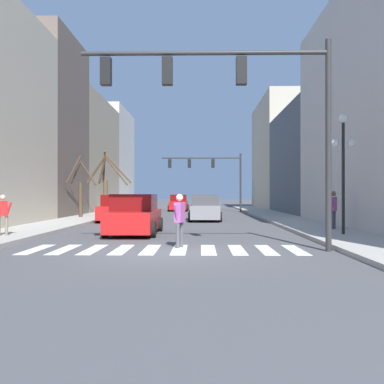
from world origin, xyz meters
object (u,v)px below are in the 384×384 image
at_px(street_lamp_right_corner, 343,150).
at_px(pedestrian_on_right_sidewalk, 333,207).
at_px(traffic_signal_near, 236,93).
at_px(pedestrian_waiting_at_curb, 3,211).
at_px(car_parked_right_near, 118,209).
at_px(street_tree_left_mid, 81,191).
at_px(car_parked_right_mid, 179,203).
at_px(traffic_signal_far, 210,168).
at_px(car_parked_left_near, 135,216).
at_px(pedestrian_crossing_street, 180,216).
at_px(street_tree_right_mid, 106,185).
at_px(car_parked_left_mid, 205,208).
at_px(car_at_intersection, 137,206).

distance_m(street_lamp_right_corner, pedestrian_on_right_sidewalk, 3.53).
relative_size(traffic_signal_near, pedestrian_waiting_at_curb, 4.88).
relative_size(car_parked_right_near, street_tree_left_mid, 1.08).
bearing_deg(car_parked_right_mid, pedestrian_on_right_sidewalk, 18.30).
distance_m(traffic_signal_far, car_parked_right_near, 16.82).
height_order(car_parked_left_near, street_tree_left_mid, street_tree_left_mid).
bearing_deg(traffic_signal_far, car_parked_right_near, -111.77).
xyz_separation_m(traffic_signal_near, pedestrian_on_right_sidewalk, (4.95, 6.77, -3.65)).
bearing_deg(pedestrian_crossing_street, street_tree_right_mid, -141.60).
height_order(car_parked_left_mid, pedestrian_waiting_at_curb, pedestrian_waiting_at_curb).
relative_size(pedestrian_waiting_at_curb, pedestrian_crossing_street, 0.90).
bearing_deg(traffic_signal_far, pedestrian_on_right_sidewalk, -77.40).
distance_m(car_at_intersection, pedestrian_crossing_street, 22.87).
distance_m(car_parked_right_near, street_tree_right_mid, 6.97).
relative_size(traffic_signal_near, street_tree_left_mid, 1.81).
distance_m(car_parked_left_mid, street_tree_right_mid, 9.53).
bearing_deg(car_parked_left_mid, car_parked_right_near, 99.37).
bearing_deg(car_parked_right_mid, car_at_intersection, -19.64).
xyz_separation_m(car_parked_right_mid, street_tree_left_mid, (-6.01, -14.74, 1.13)).
height_order(pedestrian_waiting_at_curb, street_tree_left_mid, street_tree_left_mid).
xyz_separation_m(car_parked_left_mid, pedestrian_on_right_sidewalk, (5.74, -8.51, 0.38)).
height_order(traffic_signal_far, car_parked_right_near, traffic_signal_far).
height_order(car_at_intersection, street_tree_left_mid, street_tree_left_mid).
bearing_deg(pedestrian_waiting_at_curb, street_tree_left_mid, 70.23).
relative_size(traffic_signal_near, car_parked_right_near, 1.68).
bearing_deg(car_parked_right_mid, traffic_signal_near, 5.90).
distance_m(car_parked_left_near, pedestrian_on_right_sidewalk, 8.95).
distance_m(car_parked_right_mid, pedestrian_crossing_street, 30.87).
bearing_deg(street_lamp_right_corner, car_parked_left_mid, 115.64).
distance_m(traffic_signal_near, car_parked_right_near, 16.20).
bearing_deg(pedestrian_on_right_sidewalk, traffic_signal_near, -5.31).
relative_size(pedestrian_on_right_sidewalk, street_tree_left_mid, 0.41).
bearing_deg(pedestrian_waiting_at_curb, street_tree_right_mid, 66.64).
xyz_separation_m(car_parked_left_near, pedestrian_crossing_street, (2.16, -4.80, 0.22)).
relative_size(traffic_signal_near, street_tree_right_mid, 1.55).
height_order(street_lamp_right_corner, car_parked_right_mid, street_lamp_right_corner).
relative_size(traffic_signal_far, car_parked_right_near, 1.69).
relative_size(car_parked_left_near, pedestrian_waiting_at_curb, 3.12).
distance_m(traffic_signal_near, pedestrian_waiting_at_curb, 9.97).
height_order(car_parked_right_near, pedestrian_waiting_at_curb, pedestrian_waiting_at_curb).
bearing_deg(street_tree_left_mid, traffic_signal_far, 54.51).
relative_size(street_lamp_right_corner, pedestrian_crossing_street, 2.74).
height_order(street_lamp_right_corner, car_at_intersection, street_lamp_right_corner).
bearing_deg(street_tree_left_mid, pedestrian_crossing_street, -64.92).
distance_m(car_parked_left_near, pedestrian_crossing_street, 5.27).
bearing_deg(pedestrian_waiting_at_curb, pedestrian_on_right_sidewalk, -8.29).
bearing_deg(pedestrian_crossing_street, car_at_intersection, -148.50).
bearing_deg(street_tree_left_mid, pedestrian_waiting_at_curb, -87.21).
height_order(traffic_signal_far, car_parked_left_near, traffic_signal_far).
height_order(pedestrian_on_right_sidewalk, pedestrian_waiting_at_curb, pedestrian_on_right_sidewalk).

